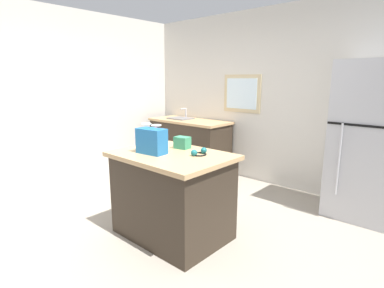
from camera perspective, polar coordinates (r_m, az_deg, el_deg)
ground at (r=3.31m, az=-6.14°, el=-17.18°), size 5.82×5.82×0.00m
back_wall at (r=4.80m, az=15.23°, el=8.24°), size 4.85×0.13×2.65m
left_wall at (r=4.99m, az=-25.59°, el=7.60°), size 0.10×4.75×2.65m
kitchen_island at (r=3.18m, az=-3.69°, el=-9.48°), size 1.16×0.85×0.88m
refrigerator at (r=4.02m, az=30.34°, el=0.37°), size 0.77×0.66×1.82m
sink_counter at (r=5.42m, az=-0.53°, el=-0.12°), size 1.47×0.64×1.10m
shopping_bag at (r=3.05m, az=-7.57°, el=0.61°), size 0.31×0.19×0.30m
small_box at (r=3.25m, az=-1.84°, el=0.26°), size 0.17×0.14×0.13m
bottle at (r=3.40m, az=-6.76°, el=1.21°), size 0.06×0.06×0.21m
ear_defenders at (r=2.99m, az=1.32°, el=-1.61°), size 0.16×0.20×0.06m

